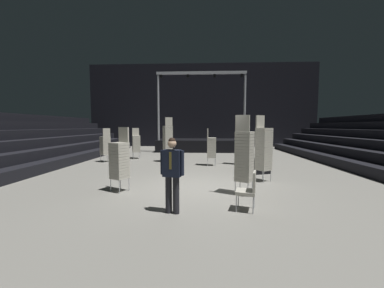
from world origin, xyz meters
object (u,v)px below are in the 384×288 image
at_px(man_with_tie, 172,171).
at_px(chair_stack_mid_right, 244,155).
at_px(equipment_road_case, 258,166).
at_px(loose_chair_near_man, 249,188).
at_px(chair_stack_front_right, 120,159).
at_px(chair_stack_front_left, 136,143).
at_px(chair_stack_mid_centre, 211,147).
at_px(chair_stack_rear_right, 240,140).
at_px(stage_riser, 201,144).
at_px(chair_stack_rear_centre, 264,148).
at_px(chair_stack_mid_left, 105,145).
at_px(chair_stack_rear_left, 168,140).

relative_size(man_with_tie, chair_stack_mid_right, 0.76).
xyz_separation_m(equipment_road_case, loose_chair_near_man, (-1.26, -4.37, 0.23)).
height_order(man_with_tie, chair_stack_front_right, chair_stack_front_right).
height_order(equipment_road_case, loose_chair_near_man, loose_chair_near_man).
xyz_separation_m(chair_stack_front_left, chair_stack_front_right, (1.55, -6.97, 0.04)).
relative_size(chair_stack_front_left, chair_stack_mid_centre, 1.00).
relative_size(chair_stack_rear_right, loose_chair_near_man, 2.71).
xyz_separation_m(man_with_tie, chair_stack_front_left, (-3.39, 8.65, -0.04)).
relative_size(stage_riser, chair_stack_rear_centre, 2.90).
bearing_deg(chair_stack_front_left, chair_stack_mid_left, 21.45).
relative_size(chair_stack_front_left, loose_chair_near_man, 1.99).
xyz_separation_m(chair_stack_rear_left, chair_stack_rear_right, (3.89, -0.71, 0.04)).
bearing_deg(chair_stack_mid_centre, chair_stack_rear_left, -111.83).
distance_m(chair_stack_mid_right, equipment_road_case, 3.39).
height_order(chair_stack_front_right, chair_stack_rear_centre, chair_stack_rear_centre).
bearing_deg(chair_stack_mid_left, chair_stack_mid_centre, -58.22).
bearing_deg(chair_stack_mid_right, chair_stack_front_right, -151.95).
bearing_deg(chair_stack_mid_centre, chair_stack_rear_centre, 31.12).
xyz_separation_m(chair_stack_rear_left, equipment_road_case, (4.30, -2.87, -0.94)).
relative_size(chair_stack_front_right, chair_stack_rear_left, 0.79).
bearing_deg(chair_stack_rear_centre, chair_stack_mid_left, -62.43).
bearing_deg(loose_chair_near_man, chair_stack_mid_left, 58.38).
height_order(chair_stack_front_left, chair_stack_front_right, chair_stack_front_right).
bearing_deg(equipment_road_case, loose_chair_near_man, -106.09).
xyz_separation_m(stage_riser, chair_stack_mid_centre, (0.57, -6.86, 0.37)).
height_order(chair_stack_front_left, loose_chair_near_man, chair_stack_front_left).
relative_size(chair_stack_mid_left, equipment_road_case, 2.09).
bearing_deg(equipment_road_case, chair_stack_mid_centre, 136.65).
height_order(stage_riser, chair_stack_rear_left, stage_riser).
height_order(chair_stack_mid_left, chair_stack_rear_left, chair_stack_rear_left).
bearing_deg(chair_stack_rear_right, man_with_tie, -85.36).
bearing_deg(loose_chair_near_man, chair_stack_front_right, 83.89).
bearing_deg(chair_stack_rear_right, chair_stack_mid_right, -72.11).
height_order(chair_stack_front_right, chair_stack_mid_left, chair_stack_front_right).
bearing_deg(chair_stack_mid_right, chair_stack_mid_left, 169.41).
xyz_separation_m(chair_stack_mid_left, equipment_road_case, (7.78, -2.69, -0.64)).
relative_size(stage_riser, equipment_road_case, 7.70).
xyz_separation_m(chair_stack_rear_left, chair_stack_rear_centre, (4.15, -4.25, -0.04)).
xyz_separation_m(chair_stack_mid_left, chair_stack_rear_left, (3.48, 0.18, 0.29)).
height_order(chair_stack_mid_centre, chair_stack_rear_centre, chair_stack_rear_centre).
relative_size(chair_stack_mid_centre, chair_stack_rear_centre, 0.79).
distance_m(stage_riser, chair_stack_mid_centre, 6.90).
distance_m(chair_stack_front_left, chair_stack_rear_left, 2.46).
bearing_deg(chair_stack_rear_right, equipment_road_case, -53.47).
distance_m(chair_stack_rear_left, loose_chair_near_man, 7.88).
bearing_deg(loose_chair_near_man, chair_stack_mid_centre, 21.69).
bearing_deg(stage_riser, chair_stack_mid_right, -83.47).
relative_size(stage_riser, chair_stack_mid_left, 3.69).
bearing_deg(chair_stack_rear_right, chair_stack_rear_centre, -59.95).
height_order(chair_stack_mid_right, chair_stack_rear_right, chair_stack_rear_right).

